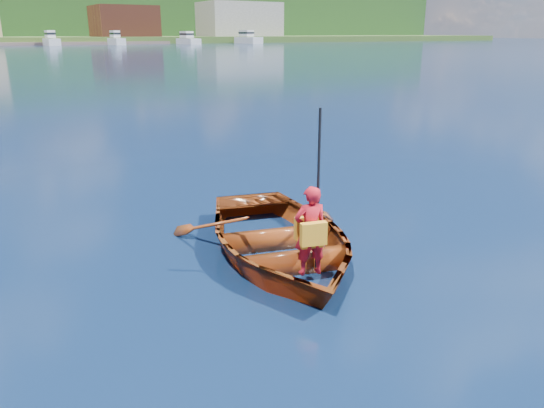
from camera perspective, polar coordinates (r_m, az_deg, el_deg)
The scene contains 3 objects.
ground at distance 7.97m, azimuth 6.14°, elevation -5.24°, with size 600.00×600.00×0.00m.
rowboat at distance 7.74m, azimuth 0.72°, elevation -3.75°, with size 3.76×4.58×0.83m.
child_paddler at distance 6.83m, azimuth 4.16°, elevation -2.86°, with size 0.49×0.41×2.14m.
Camera 1 is at (-4.47, -5.81, 3.12)m, focal length 35.00 mm.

